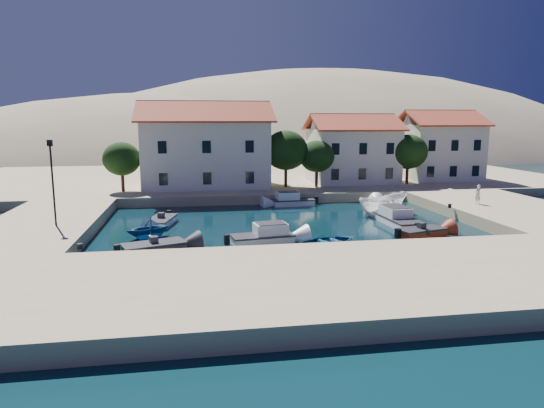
{
  "coord_description": "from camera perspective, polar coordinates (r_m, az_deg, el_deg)",
  "views": [
    {
      "loc": [
        -7.46,
        -28.77,
        8.63
      ],
      "look_at": [
        -1.33,
        8.77,
        2.0
      ],
      "focal_mm": 32.0,
      "sensor_mm": 36.0,
      "label": 1
    }
  ],
  "objects": [
    {
      "name": "pedestrian",
      "position": [
        48.13,
        23.05,
        1.05
      ],
      "size": [
        0.74,
        0.57,
        1.79
      ],
      "primitive_type": "imported",
      "rotation": [
        0.0,
        0.0,
        3.39
      ],
      "color": "silver",
      "rests_on": "quay_east"
    },
    {
      "name": "motorboat_red_se",
      "position": [
        38.02,
        17.15,
        -3.23
      ],
      "size": [
        4.07,
        2.64,
        1.25
      ],
      "rotation": [
        0.0,
        0.0,
        0.28
      ],
      "color": "#982F16",
      "rests_on": "ground"
    },
    {
      "name": "quay_west",
      "position": [
        41.26,
        -25.33,
        -2.44
      ],
      "size": [
        8.0,
        20.0,
        1.0
      ],
      "primitive_type": "cube",
      "color": "tan",
      "rests_on": "ground"
    },
    {
      "name": "motorboat_white_ne",
      "position": [
        49.06,
        12.06,
        -0.12
      ],
      "size": [
        3.21,
        4.29,
        1.25
      ],
      "rotation": [
        0.0,
        0.0,
        1.16
      ],
      "color": "white",
      "rests_on": "ground"
    },
    {
      "name": "rowboat_west",
      "position": [
        37.25,
        -14.32,
        -3.83
      ],
      "size": [
        4.11,
        3.9,
        1.7
      ],
      "primitive_type": "imported",
      "rotation": [
        0.0,
        0.0,
        -1.13
      ],
      "color": "navy",
      "rests_on": "ground"
    },
    {
      "name": "ground",
      "position": [
        30.95,
        5.09,
        -6.34
      ],
      "size": [
        400.0,
        400.0,
        0.0
      ],
      "primitive_type": "plane",
      "color": "black",
      "rests_on": "ground"
    },
    {
      "name": "hills",
      "position": [
        158.24,
        1.15,
        -1.79
      ],
      "size": [
        254.0,
        176.0,
        99.0
      ],
      "color": "gray",
      "rests_on": "ground"
    },
    {
      "name": "building_mid",
      "position": [
        61.06,
        9.39,
        6.56
      ],
      "size": [
        10.5,
        8.4,
        8.3
      ],
      "color": "silver",
      "rests_on": "quay_north"
    },
    {
      "name": "motorboat_white_west",
      "position": [
        41.22,
        -12.89,
        -2.03
      ],
      "size": [
        2.64,
        4.31,
        1.25
      ],
      "rotation": [
        0.0,
        0.0,
        -1.8
      ],
      "color": "white",
      "rests_on": "ground"
    },
    {
      "name": "quay_north",
      "position": [
        67.93,
        -1.2,
        3.01
      ],
      "size": [
        80.0,
        36.0,
        1.0
      ],
      "primitive_type": "cube",
      "color": "tan",
      "rests_on": "ground"
    },
    {
      "name": "boat_east",
      "position": [
        46.05,
        12.9,
        -1.17
      ],
      "size": [
        5.81,
        3.77,
        2.1
      ],
      "primitive_type": "imported",
      "rotation": [
        0.0,
        0.0,
        1.92
      ],
      "color": "white",
      "rests_on": "ground"
    },
    {
      "name": "motorboat_grey_sw",
      "position": [
        33.07,
        -13.71,
        -5.0
      ],
      "size": [
        4.43,
        3.06,
        1.25
      ],
      "rotation": [
        0.0,
        0.0,
        0.34
      ],
      "color": "#2D2D31",
      "rests_on": "ground"
    },
    {
      "name": "trees",
      "position": [
        55.67,
        3.19,
        5.96
      ],
      "size": [
        37.3,
        5.3,
        6.45
      ],
      "color": "#382314",
      "rests_on": "quay_north"
    },
    {
      "name": "quay_south",
      "position": [
        25.31,
        8.5,
        -8.97
      ],
      "size": [
        52.0,
        12.0,
        1.0
      ],
      "primitive_type": "cube",
      "color": "tan",
      "rests_on": "ground"
    },
    {
      "name": "cabin_cruiser_east",
      "position": [
        41.66,
        14.72,
        -1.73
      ],
      "size": [
        2.4,
        5.56,
        1.6
      ],
      "rotation": [
        0.0,
        0.0,
        1.6
      ],
      "color": "white",
      "rests_on": "ground"
    },
    {
      "name": "cabin_cruiser_north",
      "position": [
        49.49,
        2.51,
        0.39
      ],
      "size": [
        4.35,
        2.09,
        1.6
      ],
      "rotation": [
        0.0,
        0.0,
        3.21
      ],
      "color": "white",
      "rests_on": "ground"
    },
    {
      "name": "cabin_cruiser_south",
      "position": [
        34.32,
        -1.14,
        -3.86
      ],
      "size": [
        4.59,
        2.47,
        1.6
      ],
      "rotation": [
        0.0,
        0.0,
        0.14
      ],
      "color": "white",
      "rests_on": "ground"
    },
    {
      "name": "building_left",
      "position": [
        56.86,
        -7.85,
        7.08
      ],
      "size": [
        14.7,
        9.45,
        9.7
      ],
      "color": "silver",
      "rests_on": "quay_north"
    },
    {
      "name": "rowboat_south",
      "position": [
        33.91,
        6.73,
        -4.93
      ],
      "size": [
        5.07,
        4.37,
        0.88
      ],
      "primitive_type": "imported",
      "rotation": [
        0.0,
        0.0,
        1.94
      ],
      "color": "navy",
      "rests_on": "ground"
    },
    {
      "name": "bollards",
      "position": [
        35.02,
        8.0,
        -2.54
      ],
      "size": [
        29.36,
        9.56,
        0.3
      ],
      "color": "black",
      "rests_on": "ground"
    },
    {
      "name": "quay_east",
      "position": [
        48.49,
        26.12,
        -0.79
      ],
      "size": [
        11.0,
        20.0,
        1.0
      ],
      "primitive_type": "cube",
      "color": "tan",
      "rests_on": "ground"
    },
    {
      "name": "lamppost",
      "position": [
        38.32,
        -24.45,
        3.19
      ],
      "size": [
        0.35,
        0.25,
        6.22
      ],
      "color": "black",
      "rests_on": "quay_west"
    },
    {
      "name": "building_right",
      "position": [
        66.74,
        18.99,
        6.64
      ],
      "size": [
        9.45,
        8.4,
        8.8
      ],
      "color": "silver",
      "rests_on": "quay_north"
    }
  ]
}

